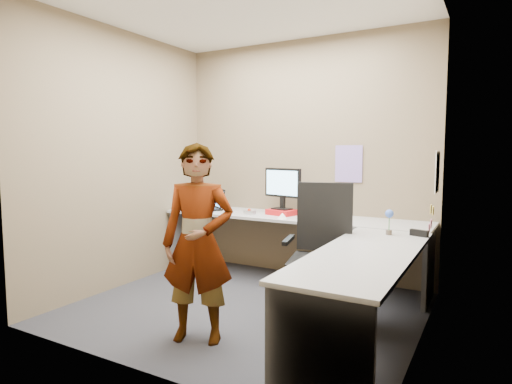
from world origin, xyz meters
The scene contains 21 objects.
ground centered at (0.00, 0.00, 0.00)m, with size 3.00×3.00×0.00m, color #242429.
wall_back centered at (0.00, 1.30, 1.35)m, with size 3.00×3.00×0.00m, color brown.
wall_right centered at (1.50, 0.00, 1.35)m, with size 2.70×2.70×0.00m, color brown.
wall_left centered at (-1.50, 0.00, 1.35)m, with size 2.70×2.70×0.00m, color brown.
ceiling centered at (0.00, 0.00, 2.70)m, with size 3.00×3.00×0.00m, color white.
desk centered at (0.44, 0.39, 0.59)m, with size 2.98×2.58×0.73m.
paper_ream centered at (-0.11, 0.99, 0.76)m, with size 0.30×0.22×0.06m, color red.
monitor centered at (-0.11, 1.00, 1.06)m, with size 0.48×0.18×0.46m.
laptop centered at (-1.04, 0.97, 0.79)m, with size 0.46×0.44×0.25m.
trackball_mouse centered at (-0.43, 0.83, 0.76)m, with size 0.12×0.08×0.07m.
origami centered at (0.01, 0.75, 0.76)m, with size 0.10×0.10×0.06m, color white.
stapler centered at (1.42, 0.45, 0.76)m, with size 0.15×0.04×0.06m, color black.
flower centered at (1.18, 0.40, 0.87)m, with size 0.07×0.07×0.22m.
calendar_purple centered at (0.55, 1.29, 1.30)m, with size 0.30×0.01×0.40m, color #846BB7.
calendar_white centered at (1.49, 0.90, 1.25)m, with size 0.01×0.28×0.38m, color white.
sticky_note_a centered at (1.49, 0.55, 0.95)m, with size 0.01×0.07×0.07m, color #F2E059.
sticky_note_b centered at (1.49, 0.60, 0.82)m, with size 0.01×0.07×0.07m, color pink.
sticky_note_c centered at (1.49, 0.48, 0.80)m, with size 0.01×0.07×0.07m, color pink.
sticky_note_d centered at (1.49, 0.70, 0.92)m, with size 0.01×0.07×0.07m, color #F2E059.
office_chair centered at (0.71, 0.07, 0.47)m, with size 0.64×0.62×1.14m.
person centered at (0.02, -0.73, 0.75)m, with size 0.55×0.36×1.50m, color #999399.
Camera 1 is at (1.94, -3.27, 1.43)m, focal length 30.00 mm.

